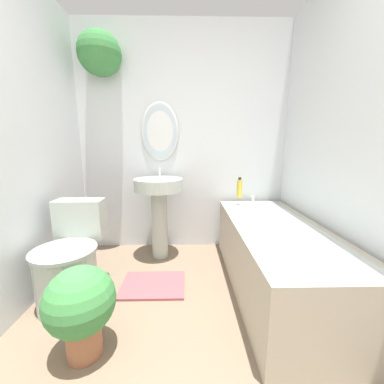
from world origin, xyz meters
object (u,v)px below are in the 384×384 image
at_px(shampoo_bottle, 239,188).
at_px(pedestal_sink, 159,201).
at_px(potted_plant, 81,305).
at_px(toilet, 70,264).
at_px(bathtub, 276,256).

bearing_deg(shampoo_bottle, pedestal_sink, -175.57).
bearing_deg(shampoo_bottle, potted_plant, -131.82).
distance_m(toilet, potted_plant, 0.56).
height_order(pedestal_sink, potted_plant, pedestal_sink).
bearing_deg(potted_plant, shampoo_bottle, 48.18).
distance_m(toilet, pedestal_sink, 0.96).
xyz_separation_m(bathtub, shampoo_bottle, (-0.17, 0.65, 0.43)).
bearing_deg(pedestal_sink, shampoo_bottle, 4.43).
bearing_deg(toilet, bathtub, 4.49).
bearing_deg(potted_plant, bathtub, 25.17).
height_order(toilet, bathtub, toilet).
height_order(toilet, shampoo_bottle, shampoo_bottle).
bearing_deg(shampoo_bottle, toilet, -151.33).
bearing_deg(pedestal_sink, potted_plant, -103.73).
height_order(shampoo_bottle, potted_plant, shampoo_bottle).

